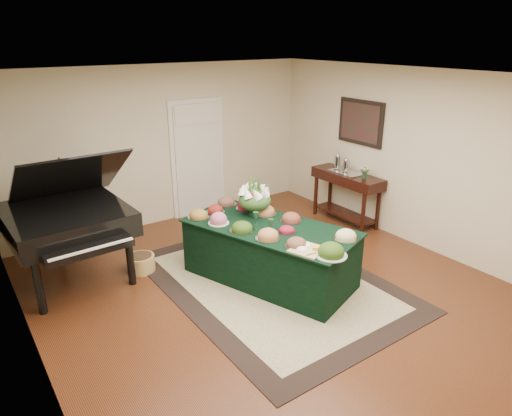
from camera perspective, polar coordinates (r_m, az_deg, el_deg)
ground at (r=6.09m, az=1.65°, el=-10.10°), size 6.00×6.00×0.00m
area_rug at (r=6.25m, az=1.89°, el=-9.18°), size 2.59×3.63×0.01m
kitchen_doorway at (r=8.33m, az=-7.26°, el=6.03°), size 1.05×0.07×2.10m
buffet_table at (r=6.13m, az=1.73°, el=-5.67°), size 1.77×2.49×0.79m
food_platters at (r=5.94m, az=1.17°, el=-1.92°), size 1.45×2.45×0.14m
cutting_board at (r=5.35m, az=6.33°, el=-4.94°), size 0.46×0.46×0.10m
green_goblets at (r=5.88m, az=0.91°, el=-1.72°), size 0.09×0.38×0.18m
floral_centerpiece at (r=6.25m, az=-0.16°, el=1.49°), size 0.47×0.47×0.47m
grand_piano at (r=6.43m, az=-22.54°, el=-1.18°), size 1.61×1.81×1.78m
wicker_basket at (r=6.67m, az=-14.13°, el=-6.72°), size 0.38×0.38×0.23m
mahogany_sideboard at (r=8.09m, az=11.28°, el=2.94°), size 0.45×1.36×0.90m
tea_service at (r=8.09m, az=10.76°, el=5.33°), size 0.34×0.58×0.30m
pink_bouquet at (r=7.76m, az=13.43°, el=4.58°), size 0.16×0.16×0.20m
wall_painting at (r=8.00m, az=12.94°, el=10.40°), size 0.05×0.95×0.75m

